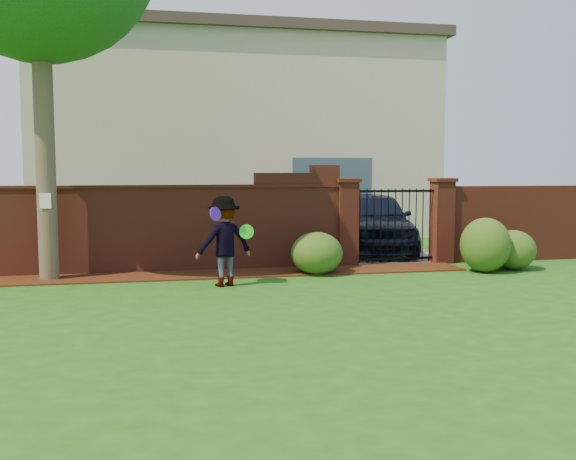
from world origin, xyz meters
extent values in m
cube|color=#1F5314|center=(0.00, 0.00, -0.01)|extent=(80.00, 80.00, 0.01)
cube|color=#331609|center=(-0.95, 3.34, 0.01)|extent=(11.10, 1.08, 0.03)
cube|color=maroon|center=(-2.15, 4.00, 0.85)|extent=(8.70, 0.25, 1.70)
cube|color=maroon|center=(1.30, 4.00, 1.85)|extent=(1.80, 0.25, 0.30)
cube|color=maroon|center=(1.90, 4.00, 2.08)|extent=(0.60, 0.25, 0.16)
cube|color=maroon|center=(-2.15, 4.00, 1.73)|extent=(8.70, 0.31, 0.06)
cube|color=maroon|center=(6.60, 4.00, 0.85)|extent=(4.00, 0.25, 1.70)
cube|color=maroon|center=(2.40, 4.00, 0.90)|extent=(0.42, 0.42, 1.80)
cube|color=maroon|center=(2.40, 4.00, 1.84)|extent=(0.50, 0.50, 0.08)
cube|color=maroon|center=(4.60, 4.00, 0.90)|extent=(0.42, 0.42, 1.80)
cube|color=maroon|center=(4.60, 4.00, 1.84)|extent=(0.50, 0.50, 0.08)
cylinder|color=black|center=(2.69, 4.00, 0.85)|extent=(0.02, 0.02, 1.60)
cylinder|color=black|center=(2.85, 4.00, 0.85)|extent=(0.02, 0.02, 1.60)
cylinder|color=black|center=(3.01, 4.00, 0.85)|extent=(0.02, 0.02, 1.60)
cylinder|color=black|center=(3.18, 4.00, 0.85)|extent=(0.02, 0.02, 1.60)
cylinder|color=black|center=(3.34, 4.00, 0.85)|extent=(0.02, 0.02, 1.60)
cylinder|color=black|center=(3.50, 4.00, 0.85)|extent=(0.02, 0.02, 1.60)
cylinder|color=black|center=(3.66, 4.00, 0.85)|extent=(0.02, 0.02, 1.60)
cylinder|color=black|center=(3.82, 4.00, 0.85)|extent=(0.02, 0.02, 1.60)
cylinder|color=black|center=(3.99, 4.00, 0.85)|extent=(0.02, 0.02, 1.60)
cylinder|color=black|center=(4.15, 4.00, 0.85)|extent=(0.02, 0.02, 1.60)
cylinder|color=black|center=(4.31, 4.00, 0.85)|extent=(0.02, 0.02, 1.60)
cube|color=black|center=(3.50, 4.00, 0.12)|extent=(1.78, 0.03, 0.05)
cube|color=black|center=(3.50, 4.00, 1.60)|extent=(1.78, 0.03, 0.05)
cube|color=slate|center=(3.50, 8.00, 0.01)|extent=(3.20, 8.00, 0.01)
cube|color=beige|center=(1.00, 12.00, 3.00)|extent=(12.00, 6.00, 6.00)
cube|color=#384C5B|center=(3.50, 9.05, 1.20)|extent=(2.40, 0.12, 2.40)
cube|color=#3F332D|center=(1.00, 12.00, 6.15)|extent=(12.40, 6.40, 0.30)
imported|color=black|center=(3.67, 5.94, 0.77)|extent=(2.62, 4.77, 1.54)
cylinder|color=#4F3E30|center=(-3.60, 3.40, 3.50)|extent=(0.36, 0.36, 7.00)
cube|color=white|center=(-3.60, 3.21, 1.50)|extent=(0.20, 0.01, 0.28)
ellipsoid|color=#224C16|center=(1.48, 3.01, 0.42)|extent=(1.03, 1.03, 0.84)
ellipsoid|color=#224C16|center=(4.88, 2.57, 0.55)|extent=(1.01, 1.01, 1.11)
ellipsoid|color=#224C16|center=(5.62, 2.76, 0.41)|extent=(0.93, 0.93, 0.82)
imported|color=gray|center=(-0.45, 2.08, 0.80)|extent=(1.16, 0.86, 1.60)
cylinder|color=#501AA8|center=(-0.64, 1.67, 1.32)|extent=(0.24, 0.22, 0.25)
cylinder|color=#1CD21D|center=(-0.07, 1.97, 0.98)|extent=(0.26, 0.07, 0.26)
camera|label=1|loc=(-1.72, -9.33, 2.09)|focal=40.54mm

